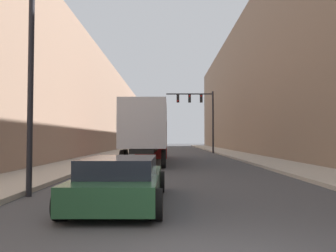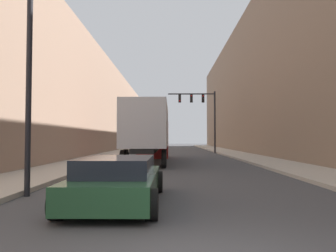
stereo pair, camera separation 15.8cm
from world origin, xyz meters
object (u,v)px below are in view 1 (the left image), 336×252
at_px(sedan_car, 122,180).
at_px(street_lamp, 32,23).
at_px(traffic_signal_gantry, 201,109).
at_px(semi_truck, 149,131).

distance_m(sedan_car, street_lamp, 5.24).
bearing_deg(traffic_signal_gantry, sedan_car, -99.78).
height_order(sedan_car, street_lamp, street_lamp).
bearing_deg(sedan_car, traffic_signal_gantry, 80.22).
height_order(traffic_signal_gantry, street_lamp, street_lamp).
relative_size(semi_truck, traffic_signal_gantry, 1.76).
bearing_deg(street_lamp, sedan_car, -19.82).
xyz_separation_m(semi_truck, sedan_car, (0.21, -14.81, -1.57)).
relative_size(semi_truck, sedan_car, 2.58).
xyz_separation_m(sedan_car, traffic_signal_gantry, (4.89, 28.38, 4.32)).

